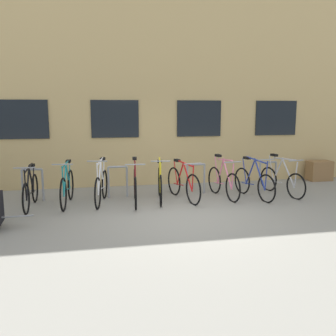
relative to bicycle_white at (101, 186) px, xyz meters
The scene contains 13 objects.
ground_plane 2.21m from the bicycle_white, 40.66° to the right, with size 42.00×42.00×0.00m, color gray.
storefront_building 5.78m from the bicycle_white, 70.96° to the left, with size 28.00×6.03×6.41m.
bike_rack 1.49m from the bicycle_white, 18.93° to the left, with size 6.51×0.05×0.79m.
bicycle_white is the anchor object (origin of this frame).
bicycle_black 1.55m from the bicycle_white, behind, with size 0.44×1.72×1.00m.
bicycle_pink 2.97m from the bicycle_white, ahead, with size 0.44×1.69×1.05m.
bicycle_red 1.94m from the bicycle_white, ahead, with size 0.53×1.76×0.97m.
bicycle_silver 4.53m from the bicycle_white, ahead, with size 0.52×1.65×1.03m.
bicycle_blue 3.70m from the bicycle_white, ahead, with size 0.48×1.68×1.04m.
bicycle_maroon 0.79m from the bicycle_white, 12.52° to the right, with size 0.44×1.74×1.06m.
bicycle_teal 0.77m from the bicycle_white, behind, with size 0.44×1.77×1.03m.
bicycle_yellow 1.38m from the bicycle_white, ahead, with size 0.44×1.75×1.04m.
planter_box 6.75m from the bicycle_white, 12.26° to the left, with size 0.70×0.44×0.60m, color olive.
Camera 1 is at (-1.75, -6.96, 2.17)m, focal length 38.79 mm.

